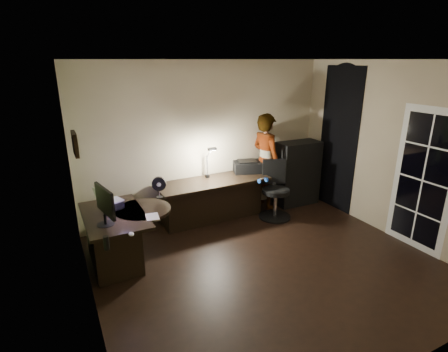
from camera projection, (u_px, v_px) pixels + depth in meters
name	position (u px, v px, depth m)	size (l,w,h in m)	color
floor	(268.00, 264.00, 4.84)	(4.50, 4.00, 0.01)	black
ceiling	(277.00, 59.00, 3.98)	(4.50, 4.00, 0.01)	silver
wall_back	(207.00, 140.00, 6.11)	(4.50, 0.01, 2.70)	tan
wall_front	(418.00, 242.00, 2.72)	(4.50, 0.01, 2.70)	tan
wall_left	(82.00, 203.00, 3.45)	(0.01, 4.00, 2.70)	tan
wall_right	(394.00, 151.00, 5.38)	(0.01, 4.00, 2.70)	tan
green_wall_overlay	(84.00, 203.00, 3.46)	(0.00, 4.00, 2.70)	#4E6130
arched_doorway	(338.00, 140.00, 6.36)	(0.01, 0.90, 2.60)	black
french_door	(423.00, 181.00, 5.00)	(0.02, 0.92, 2.10)	white
framed_picture	(75.00, 144.00, 3.69)	(0.04, 0.30, 0.25)	black
desk_left	(117.00, 238.00, 4.80)	(0.78, 1.26, 0.73)	black
desk_right	(213.00, 200.00, 6.08)	(1.95, 0.68, 0.73)	black
cabinet	(297.00, 173.00, 6.73)	(0.82, 0.41, 1.23)	black
laptop_stand	(112.00, 206.00, 4.84)	(0.26, 0.22, 0.11)	silver
laptop	(111.00, 195.00, 4.79)	(0.30, 0.28, 0.21)	silver
monitor	(104.00, 212.00, 4.34)	(0.11, 0.55, 0.36)	black
mouse	(131.00, 234.00, 4.12)	(0.06, 0.10, 0.04)	silver
phone	(117.00, 219.00, 4.55)	(0.07, 0.14, 0.01)	black
pen	(144.00, 220.00, 4.52)	(0.01, 0.14, 0.01)	black
speaker	(106.00, 243.00, 3.81)	(0.06, 0.06, 0.16)	black
notepad	(152.00, 217.00, 4.61)	(0.16, 0.23, 0.01)	silver
desk_fan	(159.00, 187.00, 5.20)	(0.21, 0.12, 0.33)	black
headphones	(263.00, 180.00, 5.89)	(0.18, 0.08, 0.09)	#1B4594
printer	(247.00, 166.00, 6.41)	(0.50, 0.39, 0.22)	black
desk_lamp	(207.00, 161.00, 6.03)	(0.15, 0.28, 0.62)	black
office_chair	(276.00, 191.00, 6.12)	(0.57, 0.57, 1.02)	black
person	(266.00, 162.00, 6.47)	(0.64, 0.43, 1.79)	#D8A88C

